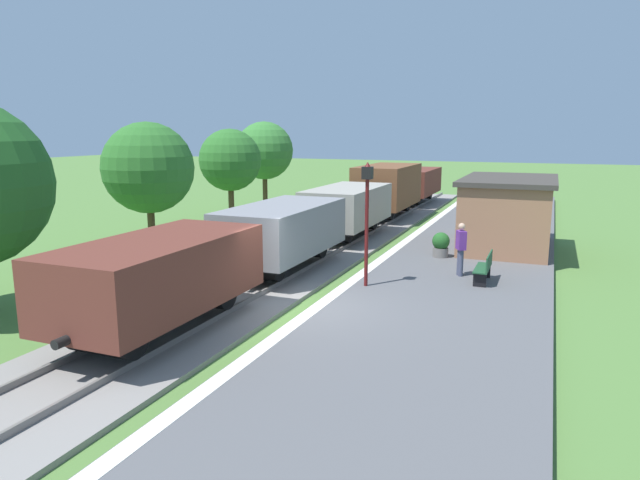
{
  "coord_description": "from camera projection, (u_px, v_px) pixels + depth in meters",
  "views": [
    {
      "loc": [
        5.9,
        -13.21,
        4.83
      ],
      "look_at": [
        -0.05,
        1.45,
        1.79
      ],
      "focal_mm": 31.95,
      "sensor_mm": 36.0,
      "label": 1
    }
  ],
  "objects": [
    {
      "name": "bench_near_hut",
      "position": [
        485.0,
        267.0,
        17.4
      ],
      "size": [
        0.42,
        1.5,
        0.91
      ],
      "color": "#1E4C2D",
      "rests_on": "platform_slab"
    },
    {
      "name": "track_ballast",
      "position": [
        223.0,
        303.0,
        15.99
      ],
      "size": [
        3.8,
        60.0,
        0.12
      ],
      "primitive_type": "cube",
      "color": "gray",
      "rests_on": "ground"
    },
    {
      "name": "lamp_post_near",
      "position": [
        367.0,
        201.0,
        16.61
      ],
      "size": [
        0.28,
        0.28,
        3.7
      ],
      "color": "#591414",
      "rests_on": "platform_slab"
    },
    {
      "name": "rail_far",
      "position": [
        202.0,
        296.0,
        16.23
      ],
      "size": [
        0.07,
        60.0,
        0.14
      ],
      "primitive_type": "cube",
      "color": "slate",
      "rests_on": "track_ballast"
    },
    {
      "name": "tree_trackside_mid",
      "position": [
        148.0,
        168.0,
        21.64
      ],
      "size": [
        3.47,
        3.47,
        5.18
      ],
      "color": "#4C3823",
      "rests_on": "ground"
    },
    {
      "name": "rail_near",
      "position": [
        246.0,
        302.0,
        15.7
      ],
      "size": [
        0.07,
        60.0,
        0.14
      ],
      "primitive_type": "cube",
      "color": "slate",
      "rests_on": "track_ballast"
    },
    {
      "name": "tree_trackside_far",
      "position": [
        230.0,
        160.0,
        27.67
      ],
      "size": [
        3.02,
        3.02,
        4.94
      ],
      "color": "#4C3823",
      "rests_on": "ground"
    },
    {
      "name": "tree_field_left",
      "position": [
        264.0,
        151.0,
        32.52
      ],
      "size": [
        3.29,
        3.29,
        5.36
      ],
      "color": "#4C3823",
      "rests_on": "ground"
    },
    {
      "name": "freight_train",
      "position": [
        350.0,
        207.0,
        25.55
      ],
      "size": [
        2.5,
        32.6,
        2.72
      ],
      "color": "brown",
      "rests_on": "rail_near"
    },
    {
      "name": "ground_plane",
      "position": [
        301.0,
        316.0,
        15.11
      ],
      "size": [
        160.0,
        160.0,
        0.0
      ],
      "primitive_type": "plane",
      "color": "#517A38"
    },
    {
      "name": "person_waiting",
      "position": [
        461.0,
        247.0,
        18.13
      ],
      "size": [
        0.39,
        0.45,
        1.71
      ],
      "rotation": [
        0.0,
        0.0,
        3.61
      ],
      "color": "#474C66",
      "rests_on": "platform_slab"
    },
    {
      "name": "potted_planter",
      "position": [
        441.0,
        244.0,
        20.93
      ],
      "size": [
        0.64,
        0.64,
        0.92
      ],
      "color": "slate",
      "rests_on": "platform_slab"
    },
    {
      "name": "platform_edge_stripe",
      "position": [
        315.0,
        308.0,
        14.91
      ],
      "size": [
        0.36,
        60.0,
        0.01
      ],
      "primitive_type": "cube",
      "color": "silver",
      "rests_on": "platform_slab"
    },
    {
      "name": "platform_slab",
      "position": [
        421.0,
        326.0,
        13.9
      ],
      "size": [
        6.0,
        60.0,
        0.25
      ],
      "primitive_type": "cube",
      "color": "#565659",
      "rests_on": "ground"
    },
    {
      "name": "station_hut",
      "position": [
        508.0,
        212.0,
        22.5
      ],
      "size": [
        3.5,
        5.8,
        2.78
      ],
      "color": "#9E6B4C",
      "rests_on": "platform_slab"
    }
  ]
}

